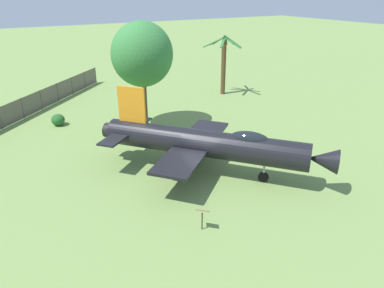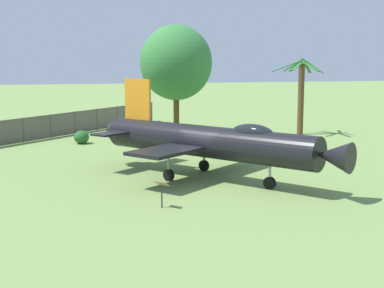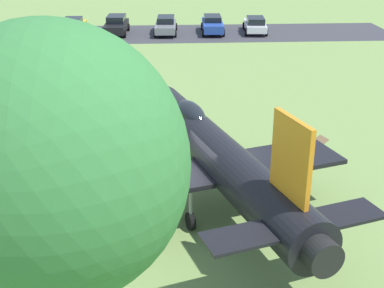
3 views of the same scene
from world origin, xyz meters
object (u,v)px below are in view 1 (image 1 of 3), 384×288
Objects in this scene: shade_tree at (142,55)px; shrub_near_fence at (58,120)px; display_jet at (210,144)px; info_plaque at (202,214)px; palm_tree at (224,64)px.

shade_tree is 8.91m from shrub_near_fence.
display_jet is at bearing 90.12° from shade_tree.
display_jet is 14.67m from shrub_near_fence.
palm_tree is at bearing -126.98° from info_plaque.
shade_tree is 1.37× the size of palm_tree.
display_jet reaches higher than shrub_near_fence.
info_plaque is (3.26, 14.07, -4.87)m from shade_tree.
shade_tree is at bearing 139.61° from display_jet.
shade_tree is 12.16m from palm_tree.
shrub_near_fence is at bearing -30.49° from shade_tree.
shrub_near_fence is 17.96m from info_plaque.
display_jet is 10.34× the size of shrub_near_fence.
palm_tree is (-10.91, -4.75, -2.52)m from shade_tree.
display_jet is 10.27m from shade_tree.
palm_tree is 23.68m from info_plaque.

